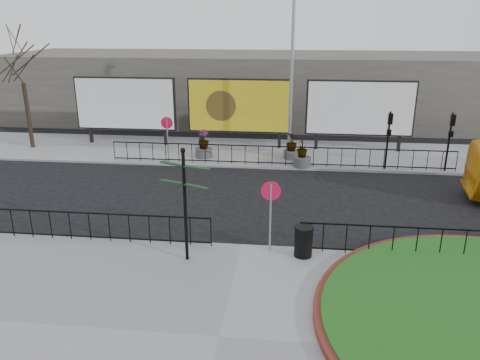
# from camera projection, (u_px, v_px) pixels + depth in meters

# --- Properties ---
(ground) EXTENTS (90.00, 90.00, 0.00)m
(ground) POSITION_uv_depth(u_px,v_px,m) (241.00, 247.00, 16.21)
(ground) COLOR black
(ground) RESTS_ON ground
(pavement_near) EXTENTS (30.00, 10.00, 0.12)m
(pavement_near) POSITION_uv_depth(u_px,v_px,m) (219.00, 338.00, 11.49)
(pavement_near) COLOR gray
(pavement_near) RESTS_ON ground
(pavement_far) EXTENTS (44.00, 6.00, 0.12)m
(pavement_far) POSITION_uv_depth(u_px,v_px,m) (263.00, 153.00, 27.46)
(pavement_far) COLOR gray
(pavement_far) RESTS_ON ground
(railing_near_left) EXTENTS (10.00, 0.10, 1.10)m
(railing_near_left) POSITION_uv_depth(u_px,v_px,m) (70.00, 225.00, 16.33)
(railing_near_left) COLOR black
(railing_near_left) RESTS_ON pavement_near
(railing_near_right) EXTENTS (9.00, 0.10, 1.10)m
(railing_near_right) POSITION_uv_depth(u_px,v_px,m) (441.00, 243.00, 15.03)
(railing_near_right) COLOR black
(railing_near_right) RESTS_ON pavement_near
(railing_far) EXTENTS (18.00, 0.10, 1.10)m
(railing_far) POSITION_uv_depth(u_px,v_px,m) (279.00, 156.00, 24.62)
(railing_far) COLOR black
(railing_far) RESTS_ON pavement_far
(speed_sign_far) EXTENTS (0.64, 0.07, 2.47)m
(speed_sign_far) POSITION_uv_depth(u_px,v_px,m) (167.00, 129.00, 24.94)
(speed_sign_far) COLOR gray
(speed_sign_far) RESTS_ON pavement_far
(speed_sign_near) EXTENTS (0.64, 0.07, 2.47)m
(speed_sign_near) POSITION_uv_depth(u_px,v_px,m) (271.00, 201.00, 15.11)
(speed_sign_near) COLOR gray
(speed_sign_near) RESTS_ON pavement_near
(billboard_left) EXTENTS (6.20, 0.31, 4.10)m
(billboard_left) POSITION_uv_depth(u_px,v_px,m) (125.00, 104.00, 28.43)
(billboard_left) COLOR black
(billboard_left) RESTS_ON pavement_far
(billboard_mid) EXTENTS (6.20, 0.31, 4.10)m
(billboard_mid) POSITION_uv_depth(u_px,v_px,m) (240.00, 106.00, 27.70)
(billboard_mid) COLOR black
(billboard_mid) RESTS_ON pavement_far
(billboard_right) EXTENTS (6.20, 0.31, 4.10)m
(billboard_right) POSITION_uv_depth(u_px,v_px,m) (360.00, 108.00, 26.97)
(billboard_right) COLOR black
(billboard_right) RESTS_ON pavement_far
(lamp_post) EXTENTS (0.74, 0.18, 9.23)m
(lamp_post) POSITION_uv_depth(u_px,v_px,m) (292.00, 72.00, 24.81)
(lamp_post) COLOR gray
(lamp_post) RESTS_ON pavement_far
(signal_pole_a) EXTENTS (0.22, 0.26, 3.00)m
(signal_pole_a) POSITION_uv_depth(u_px,v_px,m) (389.00, 132.00, 23.62)
(signal_pole_a) COLOR black
(signal_pole_a) RESTS_ON pavement_far
(signal_pole_b) EXTENTS (0.22, 0.26, 3.00)m
(signal_pole_b) POSITION_uv_depth(u_px,v_px,m) (450.00, 133.00, 23.31)
(signal_pole_b) COLOR black
(signal_pole_b) RESTS_ON pavement_far
(tree_left) EXTENTS (2.00, 2.00, 7.00)m
(tree_left) POSITION_uv_depth(u_px,v_px,m) (24.00, 89.00, 27.28)
(tree_left) COLOR #2D2119
(tree_left) RESTS_ON pavement_far
(building_backdrop) EXTENTS (40.00, 10.00, 5.00)m
(building_backdrop) POSITION_uv_depth(u_px,v_px,m) (272.00, 87.00, 36.06)
(building_backdrop) COLOR #625D56
(building_backdrop) RESTS_ON ground
(fingerpost_sign) EXTENTS (1.71, 0.87, 3.74)m
(fingerpost_sign) POSITION_uv_depth(u_px,v_px,m) (185.00, 194.00, 14.43)
(fingerpost_sign) COLOR black
(fingerpost_sign) RESTS_ON pavement_near
(litter_bin) EXTENTS (0.63, 0.63, 1.04)m
(litter_bin) POSITION_uv_depth(u_px,v_px,m) (303.00, 241.00, 15.21)
(litter_bin) COLOR black
(litter_bin) RESTS_ON pavement_near
(planter_a) EXTENTS (0.96, 0.96, 1.56)m
(planter_a) POSITION_uv_depth(u_px,v_px,m) (204.00, 147.00, 26.16)
(planter_a) COLOR #4C4C4F
(planter_a) RESTS_ON pavement_far
(planter_b) EXTENTS (0.87, 0.87, 1.49)m
(planter_b) POSITION_uv_depth(u_px,v_px,m) (291.00, 148.00, 25.90)
(planter_b) COLOR #4C4C4F
(planter_b) RESTS_ON pavement_far
(planter_c) EXTENTS (0.96, 0.96, 1.49)m
(planter_c) POSITION_uv_depth(u_px,v_px,m) (302.00, 156.00, 24.59)
(planter_c) COLOR #4C4C4F
(planter_c) RESTS_ON pavement_far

